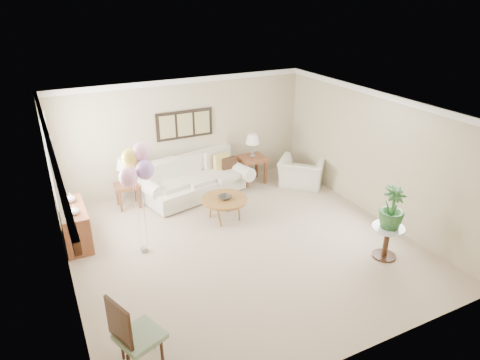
% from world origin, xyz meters
% --- Properties ---
extents(ground_plane, '(6.00, 6.00, 0.00)m').
position_xyz_m(ground_plane, '(0.00, 0.00, 0.00)').
color(ground_plane, '#B8A38F').
extents(room_shell, '(6.04, 6.04, 2.60)m').
position_xyz_m(room_shell, '(-0.11, 0.09, 1.63)').
color(room_shell, '#BEAE90').
rests_on(room_shell, ground).
extents(wall_art_triptych, '(1.35, 0.06, 0.65)m').
position_xyz_m(wall_art_triptych, '(0.00, 2.96, 1.55)').
color(wall_art_triptych, black).
rests_on(wall_art_triptych, ground).
extents(sofa, '(2.71, 1.44, 0.92)m').
position_xyz_m(sofa, '(-0.03, 2.39, 0.36)').
color(sofa, beige).
rests_on(sofa, ground).
extents(end_table_left, '(0.50, 0.45, 0.54)m').
position_xyz_m(end_table_left, '(-1.54, 2.52, 0.45)').
color(end_table_left, brown).
rests_on(end_table_left, ground).
extents(end_table_right, '(0.61, 0.56, 0.67)m').
position_xyz_m(end_table_right, '(1.50, 2.46, 0.56)').
color(end_table_right, brown).
rests_on(end_table_right, ground).
extents(lamp_left, '(0.34, 0.34, 0.61)m').
position_xyz_m(lamp_left, '(-1.54, 2.52, 1.00)').
color(lamp_left, gray).
rests_on(lamp_left, end_table_left).
extents(lamp_right, '(0.32, 0.32, 0.57)m').
position_xyz_m(lamp_right, '(1.50, 2.46, 1.10)').
color(lamp_right, gray).
rests_on(lamp_right, end_table_right).
extents(coffee_table, '(0.94, 0.94, 0.48)m').
position_xyz_m(coffee_table, '(0.11, 1.06, 0.44)').
color(coffee_table, brown).
rests_on(coffee_table, ground).
extents(decor_bowl, '(0.33, 0.33, 0.07)m').
position_xyz_m(decor_bowl, '(0.11, 1.04, 0.51)').
color(decor_bowl, '#2A2621').
rests_on(decor_bowl, coffee_table).
extents(armchair, '(1.36, 1.36, 0.67)m').
position_xyz_m(armchair, '(2.48, 1.76, 0.33)').
color(armchair, beige).
rests_on(armchair, ground).
extents(side_table, '(0.57, 0.57, 0.61)m').
position_xyz_m(side_table, '(2.09, -1.47, 0.46)').
color(side_table, silver).
rests_on(side_table, ground).
extents(potted_plant, '(0.45, 0.45, 0.77)m').
position_xyz_m(potted_plant, '(2.09, -1.48, 1.00)').
color(potted_plant, '#195023').
rests_on(potted_plant, side_table).
extents(accent_chair, '(0.66, 0.66, 1.05)m').
position_xyz_m(accent_chair, '(-2.48, -1.91, 0.54)').
color(accent_chair, gray).
rests_on(accent_chair, ground).
extents(credenza, '(0.46, 1.20, 0.74)m').
position_xyz_m(credenza, '(-2.76, 1.50, 0.37)').
color(credenza, brown).
rests_on(credenza, ground).
extents(vase_white, '(0.19, 0.19, 0.18)m').
position_xyz_m(vase_white, '(-2.74, 1.19, 0.83)').
color(vase_white, silver).
rests_on(vase_white, credenza).
extents(vase_sage, '(0.23, 0.23, 0.19)m').
position_xyz_m(vase_sage, '(-2.74, 1.73, 0.83)').
color(vase_sage, '#ACB1A7').
rests_on(vase_sage, credenza).
extents(balloon_cluster, '(0.62, 0.58, 2.06)m').
position_xyz_m(balloon_cluster, '(-1.69, 0.62, 1.70)').
color(balloon_cluster, gray).
rests_on(balloon_cluster, ground).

